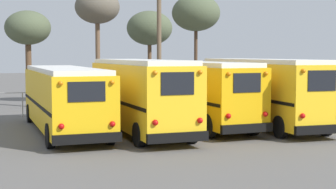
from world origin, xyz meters
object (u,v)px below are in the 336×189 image
(bare_tree_3, at_px, (150,29))
(school_bus_2, at_px, (196,91))
(school_bus_1, at_px, (140,93))
(bare_tree_1, at_px, (97,8))
(school_bus_0, at_px, (64,97))
(utility_pole, at_px, (159,39))
(school_bus_3, at_px, (261,90))
(bare_tree_2, at_px, (196,13))
(bare_tree_0, at_px, (28,29))

(bare_tree_3, bearing_deg, school_bus_2, -100.39)
(school_bus_1, bearing_deg, bare_tree_1, 86.40)
(school_bus_2, relative_size, bare_tree_1, 1.23)
(school_bus_0, relative_size, utility_pole, 1.17)
(school_bus_1, xyz_separation_m, school_bus_3, (6.46, 0.43, 0.01))
(school_bus_0, bearing_deg, school_bus_1, -23.17)
(utility_pole, bearing_deg, school_bus_2, -99.81)
(school_bus_1, bearing_deg, school_bus_0, 156.83)
(school_bus_2, height_order, school_bus_3, school_bus_3)
(school_bus_1, relative_size, utility_pole, 1.05)
(utility_pole, height_order, bare_tree_3, utility_pole)
(school_bus_3, distance_m, utility_pole, 13.63)
(utility_pole, distance_m, bare_tree_2, 3.63)
(school_bus_3, xyz_separation_m, bare_tree_0, (-10.37, 13.47, 3.48))
(bare_tree_2, bearing_deg, school_bus_3, -98.31)
(bare_tree_1, distance_m, bare_tree_3, 9.09)
(bare_tree_0, relative_size, bare_tree_2, 0.81)
(school_bus_1, height_order, bare_tree_1, bare_tree_1)
(bare_tree_0, bearing_deg, school_bus_1, -74.29)
(school_bus_1, distance_m, bare_tree_0, 14.85)
(school_bus_3, relative_size, bare_tree_0, 1.63)
(school_bus_3, relative_size, bare_tree_2, 1.32)
(school_bus_0, xyz_separation_m, bare_tree_0, (-0.68, 12.52, 3.66))
(school_bus_2, height_order, bare_tree_2, bare_tree_2)
(school_bus_3, relative_size, bare_tree_1, 1.32)
(school_bus_3, xyz_separation_m, bare_tree_2, (1.99, 13.59, 4.86))
(school_bus_0, distance_m, school_bus_3, 9.73)
(bare_tree_3, bearing_deg, utility_pole, -101.43)
(school_bus_1, relative_size, bare_tree_1, 1.19)
(school_bus_2, distance_m, bare_tree_3, 20.31)
(school_bus_1, bearing_deg, school_bus_2, 19.84)
(bare_tree_2, distance_m, bare_tree_3, 6.96)
(bare_tree_0, distance_m, bare_tree_1, 5.03)
(utility_pole, height_order, bare_tree_1, utility_pole)
(bare_tree_1, bearing_deg, utility_pole, -2.93)
(school_bus_0, relative_size, school_bus_3, 1.01)
(utility_pole, bearing_deg, bare_tree_2, 6.08)
(school_bus_0, height_order, bare_tree_1, bare_tree_1)
(utility_pole, xyz_separation_m, bare_tree_3, (1.42, 7.04, 1.10))
(utility_pole, xyz_separation_m, bare_tree_2, (3.05, 0.32, 1.94))
(school_bus_3, distance_m, bare_tree_0, 17.35)
(bare_tree_2, bearing_deg, bare_tree_3, 103.59)
(school_bus_0, bearing_deg, school_bus_3, -5.63)
(school_bus_2, xyz_separation_m, utility_pole, (2.17, 12.53, 2.97))
(school_bus_1, height_order, utility_pole, utility_pole)
(school_bus_1, height_order, bare_tree_0, bare_tree_0)
(bare_tree_0, relative_size, bare_tree_3, 0.89)
(school_bus_2, bearing_deg, bare_tree_2, 67.93)
(school_bus_0, distance_m, bare_tree_0, 13.06)
(school_bus_3, height_order, bare_tree_2, bare_tree_2)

